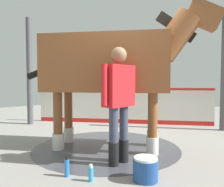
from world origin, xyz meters
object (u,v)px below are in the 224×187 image
(horse, at_px, (113,65))
(bottle_spray, at_px, (67,167))
(handler, at_px, (119,97))
(wash_bucket, at_px, (146,169))
(bottle_shampoo, at_px, (91,174))

(horse, height_order, bottle_spray, horse)
(horse, xyz_separation_m, handler, (-0.49, -0.67, -0.51))
(wash_bucket, height_order, bottle_shampoo, wash_bucket)
(horse, distance_m, bottle_spray, 1.98)
(handler, bearing_deg, bottle_spray, 78.16)
(handler, relative_size, bottle_spray, 6.34)
(handler, height_order, bottle_shampoo, handler)
(horse, height_order, wash_bucket, horse)
(bottle_shampoo, distance_m, bottle_spray, 0.35)
(bottle_shampoo, relative_size, bottle_spray, 0.78)
(wash_bucket, xyz_separation_m, bottle_spray, (-0.65, 0.76, -0.02))
(wash_bucket, xyz_separation_m, bottle_shampoo, (-0.52, 0.43, -0.05))
(horse, distance_m, wash_bucket, 2.00)
(horse, relative_size, bottle_spray, 10.68)
(wash_bucket, bearing_deg, horse, 63.49)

